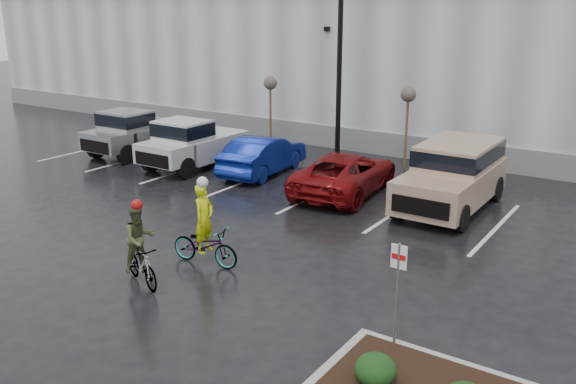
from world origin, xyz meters
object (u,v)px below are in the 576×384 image
Objects in this scene: sapling_west at (270,87)px; car_red at (345,173)px; fire_lane_sign at (397,285)px; pickup_silver at (142,130)px; lamppost at (340,19)px; suv_tan at (451,177)px; car_blue at (263,155)px; cyclist_olive at (141,253)px; sapling_mid at (408,99)px; cyclist_hivis at (205,238)px; pickup_white at (199,141)px.

sapling_west is 7.82m from car_red.
fire_lane_sign is 18.17m from pickup_silver.
car_red is (2.18, -3.34, -4.98)m from lamppost.
suv_tan reaches higher than pickup_silver.
pickup_silver is 6.40m from car_blue.
sapling_west is at bearing 44.22° from cyclist_olive.
pickup_silver is at bearing -159.58° from sapling_mid.
sapling_mid is 11.76m from cyclist_hivis.
pickup_white is (-4.51, -3.22, -4.71)m from lamppost.
suv_tan is (3.57, 0.32, 0.33)m from car_red.
cyclist_olive is at bearing 81.35° from car_red.
sapling_mid reaches higher than pickup_white.
pickup_silver is 13.53m from cyclist_olive.
sapling_mid is 13.92m from fire_lane_sign.
pickup_white is at bearing 36.40° from cyclist_hivis.
sapling_west is 0.63× the size of car_red.
car_red is at bearing 18.01° from cyclist_olive.
sapling_mid reaches higher than car_blue.
lamppost is 6.38m from car_red.
car_blue is (-4.15, -3.81, -2.00)m from sapling_mid.
lamppost is 2.88× the size of sapling_west.
pickup_white is 2.90m from car_blue.
pickup_white is 1.03× the size of car_red.
lamppost is 1.77× the size of pickup_white.
car_red is at bearing 165.61° from car_blue.
sapling_west is 1.56× the size of cyclist_olive.
lamppost is 4.19× the size of fire_lane_sign.
fire_lane_sign is at bearing -47.33° from sapling_west.
sapling_west reaches higher than pickup_white.
sapling_mid is at bearing 0.00° from sapling_west.
cyclist_olive is (-6.06, -0.46, -0.64)m from fire_lane_sign.
cyclist_hivis is at bearing -91.50° from sapling_mid.
pickup_silver is at bearing 67.16° from cyclist_olive.
lamppost is at bearing -14.04° from sapling_west.
car_blue reaches higher than car_red.
pickup_white is at bearing -96.91° from sapling_west.
sapling_west is 5.90m from pickup_silver.
sapling_west is 0.62× the size of pickup_silver.
cyclist_hivis is (3.85, -7.77, -0.03)m from car_blue.
pickup_silver is at bearing -8.18° from car_red.
pickup_white is at bearing -6.88° from car_red.
car_blue is at bearing 8.13° from pickup_white.
cyclist_hivis is at bearing 109.81° from car_blue.
lamppost is 4.00m from sapling_mid.
cyclist_hivis reaches higher than car_blue.
car_red is (-5.62, 8.46, -0.70)m from fire_lane_sign.
sapling_west is 17.46m from fire_lane_sign.
lamppost is 1.77× the size of pickup_silver.
cyclist_hivis reaches higher than suv_tan.
car_red is 2.25× the size of cyclist_hivis.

